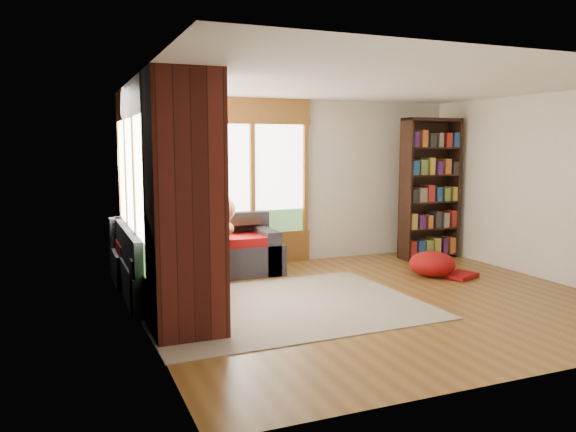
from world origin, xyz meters
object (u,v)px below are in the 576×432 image
object	(u,v)px
dog_tan	(211,225)
pouf	(432,263)
sectional_sofa	(188,261)
bookshelf	(430,189)
dog_brindle	(197,236)
area_rug	(282,306)
brick_chimney	(185,205)

from	to	relation	value
dog_tan	pouf	bearing A→B (deg)	-51.44
sectional_sofa	dog_tan	distance (m)	0.60
bookshelf	dog_brindle	distance (m)	4.17
pouf	sectional_sofa	bearing A→B (deg)	164.29
dog_brindle	bookshelf	bearing A→B (deg)	-107.88
area_rug	bookshelf	bearing A→B (deg)	27.61
bookshelf	dog_tan	bearing A→B (deg)	-175.42
sectional_sofa	bookshelf	size ratio (longest dim) A/B	0.95
pouf	area_rug	bearing A→B (deg)	-166.52
brick_chimney	sectional_sofa	bearing A→B (deg)	77.71
sectional_sofa	pouf	bearing A→B (deg)	-15.37
brick_chimney	dog_tan	xyz separation A→B (m)	(0.75, 1.92, -0.50)
dog_brindle	brick_chimney	bearing A→B (deg)	134.75
dog_tan	dog_brindle	xyz separation A→B (m)	(-0.29, -0.44, -0.07)
sectional_sofa	brick_chimney	bearing A→B (deg)	-101.95
sectional_sofa	pouf	distance (m)	3.48
pouf	dog_tan	bearing A→B (deg)	165.02
dog_brindle	sectional_sofa	bearing A→B (deg)	-27.19
area_rug	pouf	bearing A→B (deg)	13.48
sectional_sofa	bookshelf	world-z (taller)	bookshelf
bookshelf	dog_tan	world-z (taller)	bookshelf
brick_chimney	dog_brindle	distance (m)	1.65
bookshelf	dog_brindle	xyz separation A→B (m)	(-4.08, -0.74, -0.42)
sectional_sofa	area_rug	world-z (taller)	sectional_sofa
area_rug	dog_tan	bearing A→B (deg)	108.34
brick_chimney	sectional_sofa	distance (m)	2.32
sectional_sofa	bookshelf	xyz separation A→B (m)	(4.09, 0.18, 0.86)
brick_chimney	pouf	bearing A→B (deg)	16.25
sectional_sofa	bookshelf	bearing A→B (deg)	2.82
brick_chimney	dog_tan	world-z (taller)	brick_chimney
pouf	dog_brindle	world-z (taller)	dog_brindle
bookshelf	dog_tan	size ratio (longest dim) A/B	2.13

